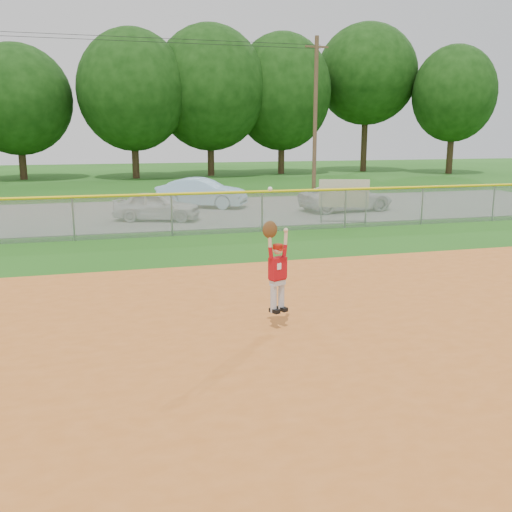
{
  "coord_description": "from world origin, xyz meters",
  "views": [
    {
      "loc": [
        -2.44,
        -10.1,
        3.63
      ],
      "look_at": [
        0.65,
        1.1,
        1.1
      ],
      "focal_mm": 40.0,
      "sensor_mm": 36.0,
      "label": 1
    }
  ],
  "objects_px": {
    "sponsor_sign": "(344,195)",
    "car_blue": "(202,193)",
    "car_white_a": "(157,206)",
    "ballplayer": "(277,267)",
    "car_white_b": "(346,197)"
  },
  "relations": [
    {
      "from": "car_white_b",
      "to": "ballplayer",
      "type": "relative_size",
      "value": 1.89
    },
    {
      "from": "car_blue",
      "to": "ballplayer",
      "type": "relative_size",
      "value": 1.85
    },
    {
      "from": "car_blue",
      "to": "ballplayer",
      "type": "bearing_deg",
      "value": -158.3
    },
    {
      "from": "car_white_b",
      "to": "car_blue",
      "type": "bearing_deg",
      "value": 58.34
    },
    {
      "from": "car_blue",
      "to": "ballplayer",
      "type": "xyz_separation_m",
      "value": [
        -1.77,
        -17.83,
        0.47
      ]
    },
    {
      "from": "ballplayer",
      "to": "car_blue",
      "type": "bearing_deg",
      "value": 84.33
    },
    {
      "from": "car_blue",
      "to": "car_white_b",
      "type": "distance_m",
      "value": 6.99
    },
    {
      "from": "car_blue",
      "to": "sponsor_sign",
      "type": "height_order",
      "value": "sponsor_sign"
    },
    {
      "from": "car_white_a",
      "to": "car_blue",
      "type": "relative_size",
      "value": 0.82
    },
    {
      "from": "car_blue",
      "to": "car_white_b",
      "type": "height_order",
      "value": "car_blue"
    },
    {
      "from": "car_white_a",
      "to": "sponsor_sign",
      "type": "distance_m",
      "value": 7.72
    },
    {
      "from": "car_white_a",
      "to": "car_blue",
      "type": "xyz_separation_m",
      "value": [
        2.55,
        3.7,
        0.11
      ]
    },
    {
      "from": "car_white_a",
      "to": "car_blue",
      "type": "bearing_deg",
      "value": -15.04
    },
    {
      "from": "car_white_a",
      "to": "car_white_b",
      "type": "xyz_separation_m",
      "value": [
        8.87,
        0.72,
        0.01
      ]
    },
    {
      "from": "sponsor_sign",
      "to": "car_blue",
      "type": "bearing_deg",
      "value": 126.0
    }
  ]
}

